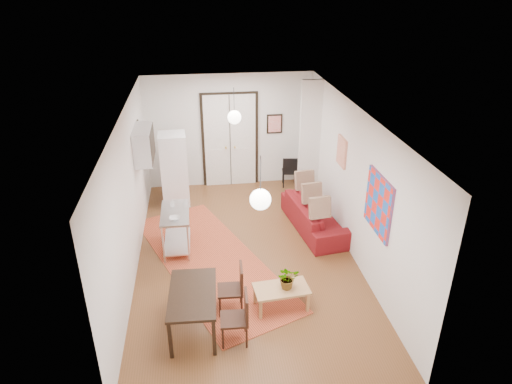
{
  "coord_description": "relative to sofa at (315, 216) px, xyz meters",
  "views": [
    {
      "loc": [
        -0.81,
        -7.58,
        5.09
      ],
      "look_at": [
        0.25,
        0.29,
        1.25
      ],
      "focal_mm": 32.0,
      "sensor_mm": 36.0,
      "label": 1
    }
  ],
  "objects": [
    {
      "name": "pendant_front",
      "position": [
        -1.62,
        -2.87,
        1.94
      ],
      "size": [
        0.3,
        0.3,
        0.8
      ],
      "color": "white",
      "rests_on": "ceiling"
    },
    {
      "name": "soap_bottle",
      "position": [
        -3.01,
        -0.17,
        0.61
      ],
      "size": [
        0.08,
        0.08,
        0.17
      ],
      "primitive_type": "imported",
      "rotation": [
        0.0,
        0.0,
        -0.0
      ],
      "color": "teal",
      "rests_on": "kitchen_counter"
    },
    {
      "name": "dining_chair_near",
      "position": [
        -2.05,
        -2.37,
        0.18
      ],
      "size": [
        0.43,
        0.59,
        0.86
      ],
      "rotation": [
        0.0,
        0.0,
        -1.62
      ],
      "color": "#331A10",
      "rests_on": "floor"
    },
    {
      "name": "bowl",
      "position": [
        -2.96,
        -0.72,
        0.55
      ],
      "size": [
        0.2,
        0.2,
        0.05
      ],
      "primitive_type": "imported",
      "rotation": [
        0.0,
        0.0,
        -0.0
      ],
      "color": "beige",
      "rests_on": "kitchen_counter"
    },
    {
      "name": "painting_abstract",
      "position": [
        0.46,
        -0.07,
        1.49
      ],
      "size": [
        0.05,
        0.5,
        0.6
      ],
      "primitive_type": "cube",
      "color": "#F3E6CA",
      "rests_on": "wall_right"
    },
    {
      "name": "fridge",
      "position": [
        -3.02,
        1.65,
        0.57
      ],
      "size": [
        0.65,
        0.65,
        1.76
      ],
      "primitive_type": "cube",
      "rotation": [
        0.0,
        0.0,
        0.05
      ],
      "color": "white",
      "rests_on": "floor"
    },
    {
      "name": "sofa",
      "position": [
        0.0,
        0.0,
        0.0
      ],
      "size": [
        1.13,
        2.24,
        0.63
      ],
      "primitive_type": "imported",
      "rotation": [
        0.0,
        0.0,
        1.71
      ],
      "color": "maroon",
      "rests_on": "floor"
    },
    {
      "name": "potted_plant",
      "position": [
        -1.1,
        -2.49,
        0.28
      ],
      "size": [
        0.34,
        0.38,
        0.39
      ],
      "primitive_type": "imported",
      "rotation": [
        0.0,
        0.0,
        0.09
      ],
      "color": "#315A28",
      "rests_on": "coffee_table"
    },
    {
      "name": "print_left",
      "position": [
        -3.69,
        1.13,
        1.64
      ],
      "size": [
        0.03,
        0.44,
        0.54
      ],
      "primitive_type": "cube",
      "color": "brown",
      "rests_on": "wall_left"
    },
    {
      "name": "kitchen_counter",
      "position": [
        -2.96,
        -0.42,
        0.22
      ],
      "size": [
        0.55,
        1.1,
        0.84
      ],
      "rotation": [
        0.0,
        0.0,
        -0.0
      ],
      "color": "silver",
      "rests_on": "floor"
    },
    {
      "name": "pendant_back",
      "position": [
        -1.62,
        1.13,
        1.94
      ],
      "size": [
        0.3,
        0.3,
        0.8
      ],
      "color": "white",
      "rests_on": "ceiling"
    },
    {
      "name": "painting_popart",
      "position": [
        0.46,
        -2.12,
        1.34
      ],
      "size": [
        0.05,
        1.0,
        1.0
      ],
      "primitive_type": "cube",
      "color": "red",
      "rests_on": "wall_right"
    },
    {
      "name": "wall_left",
      "position": [
        -3.72,
        -0.87,
        1.14
      ],
      "size": [
        0.02,
        7.0,
        2.9
      ],
      "primitive_type": "cube",
      "color": "silver",
      "rests_on": "floor"
    },
    {
      "name": "wall_back",
      "position": [
        -1.62,
        2.63,
        1.14
      ],
      "size": [
        4.2,
        0.02,
        2.9
      ],
      "primitive_type": "cube",
      "color": "silver",
      "rests_on": "floor"
    },
    {
      "name": "kilim_rug",
      "position": [
        -2.32,
        -0.95,
        -0.31
      ],
      "size": [
        3.26,
        4.8,
        0.01
      ],
      "primitive_type": "cube",
      "rotation": [
        0.0,
        0.0,
        0.39
      ],
      "color": "#C55231",
      "rests_on": "floor"
    },
    {
      "name": "wall_front",
      "position": [
        -1.62,
        -4.37,
        1.14
      ],
      "size": [
        4.2,
        0.02,
        2.9
      ],
      "primitive_type": "cube",
      "color": "silver",
      "rests_on": "floor"
    },
    {
      "name": "stub_partition",
      "position": [
        0.23,
        1.68,
        1.14
      ],
      "size": [
        0.5,
        0.1,
        2.9
      ],
      "primitive_type": "cube",
      "color": "silver",
      "rests_on": "floor"
    },
    {
      "name": "wall_right",
      "position": [
        0.48,
        -0.87,
        1.14
      ],
      "size": [
        0.02,
        7.0,
        2.9
      ],
      "primitive_type": "cube",
      "color": "silver",
      "rests_on": "floor"
    },
    {
      "name": "floor",
      "position": [
        -1.62,
        -0.87,
        -0.31
      ],
      "size": [
        7.0,
        7.0,
        0.0
      ],
      "primitive_type": "plane",
      "color": "brown",
      "rests_on": "ground"
    },
    {
      "name": "dining_chair_far",
      "position": [
        -2.05,
        -3.07,
        0.18
      ],
      "size": [
        0.43,
        0.59,
        0.86
      ],
      "rotation": [
        0.0,
        0.0,
        -1.62
      ],
      "color": "#331A10",
      "rests_on": "floor"
    },
    {
      "name": "black_side_chair",
      "position": [
        -0.11,
        2.36,
        0.16
      ],
      "size": [
        0.42,
        0.42,
        0.82
      ],
      "rotation": [
        0.0,
        0.0,
        3.01
      ],
      "color": "black",
      "rests_on": "floor"
    },
    {
      "name": "dining_table",
      "position": [
        -2.65,
        -2.8,
        0.3
      ],
      "size": [
        0.78,
        1.29,
        0.69
      ],
      "rotation": [
        0.0,
        0.0,
        -0.05
      ],
      "color": "black",
      "rests_on": "floor"
    },
    {
      "name": "double_doors",
      "position": [
        -1.62,
        2.59,
        0.89
      ],
      "size": [
        1.44,
        0.06,
        2.5
      ],
      "primitive_type": "cube",
      "color": "white",
      "rests_on": "wall_back"
    },
    {
      "name": "ceiling",
      "position": [
        -1.62,
        -0.87,
        2.59
      ],
      "size": [
        4.2,
        7.0,
        0.02
      ],
      "primitive_type": "cube",
      "color": "white",
      "rests_on": "wall_back"
    },
    {
      "name": "coffee_table",
      "position": [
        -1.2,
        -2.49,
        0.03
      ],
      "size": [
        0.94,
        0.58,
        0.4
      ],
      "rotation": [
        0.0,
        0.0,
        0.09
      ],
      "color": "tan",
      "rests_on": "floor"
    },
    {
      "name": "poster_back",
      "position": [
        -0.47,
        2.6,
        1.29
      ],
      "size": [
        0.4,
        0.03,
        0.5
      ],
      "primitive_type": "cube",
      "color": "red",
      "rests_on": "wall_back"
    },
    {
      "name": "wall_cabinet",
      "position": [
        -3.54,
        0.63,
        1.59
      ],
      "size": [
        0.35,
        1.0,
        0.7
      ],
      "primitive_type": "cube",
      "color": "silver",
      "rests_on": "wall_left"
    }
  ]
}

